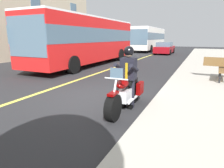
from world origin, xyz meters
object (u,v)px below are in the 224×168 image
bus_near (149,38)px  car_silver (165,48)px  motorcycle_main (126,94)px  bus_far (88,39)px  rider_main (128,72)px

bus_near → car_silver: 5.99m
motorcycle_main → bus_near: bus_near is taller
bus_far → rider_main: bearing=38.3°
bus_near → car_silver: size_ratio=2.40×
bus_near → bus_far: 16.84m
motorcycle_main → bus_far: size_ratio=0.20×
bus_near → rider_main: bearing=13.0°
car_silver → motorcycle_main: bearing=6.9°
motorcycle_main → bus_far: bus_far is taller
car_silver → bus_far: bearing=-15.9°
car_silver → rider_main: bearing=7.0°
motorcycle_main → bus_far: bearing=-142.4°
motorcycle_main → car_silver: size_ratio=0.48×
rider_main → bus_near: bearing=-167.0°
rider_main → bus_near: (-24.10, -5.56, 0.84)m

